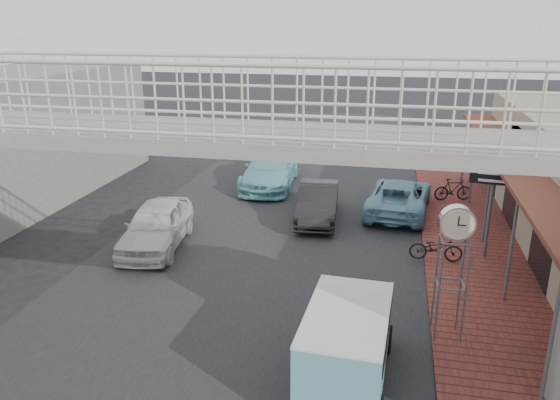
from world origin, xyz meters
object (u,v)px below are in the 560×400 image
at_px(white_hatchback, 156,226).
at_px(angkot_far, 271,169).
at_px(angkot_curb, 399,196).
at_px(arrow_sign, 526,172).
at_px(angkot_van, 348,335).
at_px(street_clock, 456,229).
at_px(motorcycle_near, 436,248).
at_px(dark_sedan, 318,202).
at_px(motorcycle_far, 453,189).

bearing_deg(white_hatchback, angkot_far, 66.90).
distance_m(angkot_curb, arrow_sign, 5.63).
bearing_deg(angkot_curb, angkot_van, 90.65).
bearing_deg(angkot_curb, angkot_far, -18.29).
xyz_separation_m(street_clock, arrow_sign, (2.30, 4.62, 0.16)).
relative_size(angkot_far, motorcycle_near, 3.32).
xyz_separation_m(white_hatchback, dark_sedan, (4.66, 3.57, -0.07)).
height_order(dark_sedan, angkot_far, angkot_far).
height_order(angkot_van, arrow_sign, arrow_sign).
distance_m(white_hatchback, arrow_sign, 11.19).
bearing_deg(motorcycle_near, dark_sedan, 52.17).
xyz_separation_m(dark_sedan, angkot_far, (-2.63, 3.81, 0.09)).
distance_m(white_hatchback, angkot_curb, 9.00).
relative_size(motorcycle_near, arrow_sign, 0.45).
relative_size(angkot_curb, motorcycle_near, 3.01).
xyz_separation_m(dark_sedan, angkot_curb, (2.88, 1.34, -0.01)).
height_order(motorcycle_near, street_clock, street_clock).
relative_size(angkot_curb, street_clock, 1.48).
relative_size(dark_sedan, angkot_van, 1.11).
bearing_deg(arrow_sign, white_hatchback, -166.13).
distance_m(motorcycle_near, street_clock, 4.68).
height_order(angkot_far, street_clock, street_clock).
xyz_separation_m(angkot_van, motorcycle_far, (3.04, 12.22, -0.53)).
bearing_deg(angkot_curb, dark_sedan, 30.84).
height_order(angkot_van, motorcycle_far, angkot_van).
relative_size(angkot_curb, angkot_far, 0.91).
relative_size(dark_sedan, arrow_sign, 1.16).
bearing_deg(motorcycle_near, angkot_far, 43.53).
bearing_deg(street_clock, white_hatchback, 152.46).
bearing_deg(street_clock, arrow_sign, 58.72).
height_order(white_hatchback, angkot_van, angkot_van).
height_order(angkot_far, motorcycle_far, angkot_far).
distance_m(angkot_curb, angkot_far, 6.04).
bearing_deg(dark_sedan, motorcycle_near, -42.11).
bearing_deg(arrow_sign, street_clock, -107.83).
bearing_deg(angkot_van, white_hatchback, 141.99).
xyz_separation_m(white_hatchback, angkot_far, (2.03, 7.38, 0.03)).
height_order(motorcycle_far, arrow_sign, arrow_sign).
distance_m(angkot_van, street_clock, 3.31).
xyz_separation_m(angkot_curb, motorcycle_near, (1.10, -4.39, -0.14)).
bearing_deg(arrow_sign, motorcycle_far, 111.90).
bearing_deg(dark_sedan, arrow_sign, -26.96).
relative_size(white_hatchback, motorcycle_near, 2.73).
distance_m(white_hatchback, street_clock, 9.57).
bearing_deg(angkot_van, dark_sedan, 104.42).
bearing_deg(dark_sedan, street_clock, -65.73).
relative_size(dark_sedan, angkot_curb, 0.85).
bearing_deg(motorcycle_near, white_hatchback, 93.06).
relative_size(white_hatchback, street_clock, 1.35).
relative_size(angkot_van, motorcycle_near, 2.31).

